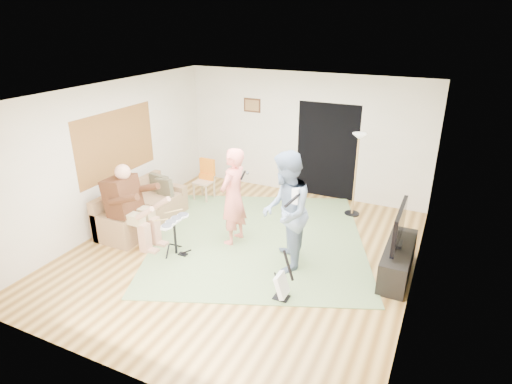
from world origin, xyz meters
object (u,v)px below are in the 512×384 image
guitar_spare (282,285)px  torchiere_lamp (357,160)px  television (399,225)px  drum_kit (175,239)px  guitarist (286,212)px  dining_chair (205,185)px  tv_cabinet (398,260)px  singer (233,197)px  sofa (140,212)px

guitar_spare → torchiere_lamp: torchiere_lamp is taller
guitar_spare → television: bearing=45.4°
torchiere_lamp → drum_kit: bearing=-129.5°
guitarist → drum_kit: bearing=-96.1°
dining_chair → tv_cabinet: (4.31, -1.31, -0.07)m
singer → dining_chair: 2.16m
guitar_spare → torchiere_lamp: (0.24, 3.25, 0.93)m
torchiere_lamp → singer: bearing=-129.1°
singer → tv_cabinet: bearing=97.7°
dining_chair → drum_kit: bearing=-68.3°
guitarist → dining_chair: size_ratio=2.18×
singer → guitarist: (1.12, -0.38, 0.09)m
torchiere_lamp → television: torchiere_lamp is taller
guitar_spare → television: (1.34, 1.36, 0.62)m
singer → guitarist: 1.19m
singer → tv_cabinet: 2.88m
sofa → tv_cabinet: sofa is taller
dining_chair → television: bearing=-15.0°
singer → sofa: bearing=-80.8°
singer → dining_chair: size_ratio=1.97×
guitarist → guitar_spare: (0.30, -0.83, -0.74)m
guitar_spare → torchiere_lamp: size_ratio=0.48×
torchiere_lamp → guitar_spare: bearing=-94.2°
dining_chair → torchiere_lamp: bearing=12.5°
drum_kit → tv_cabinet: drum_kit is taller
television → drum_kit: bearing=-164.4°
guitar_spare → dining_chair: 3.95m
sofa → dining_chair: 1.69m
torchiere_lamp → television: (1.10, -1.89, -0.32)m
dining_chair → television: (4.26, -1.31, 0.53)m
drum_kit → singer: bearing=49.6°
drum_kit → singer: singer is taller
torchiere_lamp → television: size_ratio=1.61×
sofa → guitarist: 3.18m
sofa → torchiere_lamp: size_ratio=1.13×
guitar_spare → tv_cabinet: size_ratio=0.58×
drum_kit → television: size_ratio=0.63×
guitar_spare → singer: bearing=139.6°
guitarist → torchiere_lamp: guitarist is taller
torchiere_lamp → guitarist: bearing=-102.5°
drum_kit → guitarist: (1.81, 0.43, 0.68)m
singer → guitar_spare: singer is taller
dining_chair → guitarist: bearing=-32.9°
drum_kit → sofa: bearing=153.2°
guitar_spare → tv_cabinet: (1.39, 1.36, 0.02)m
torchiere_lamp → television: 2.21m
drum_kit → television: bearing=15.6°
drum_kit → torchiere_lamp: bearing=50.5°
guitar_spare → guitarist: bearing=109.8°
guitarist → tv_cabinet: size_ratio=1.38×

